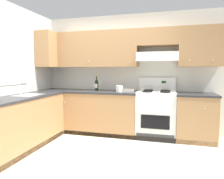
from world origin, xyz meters
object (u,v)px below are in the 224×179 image
stove (156,114)px  paper_towel_roll (119,89)px  bowl (127,91)px  wine_bottle (97,84)px

stove → paper_towel_roll: 0.89m
stove → bowl: size_ratio=3.53×
stove → paper_towel_roll: size_ratio=9.01×
bowl → paper_towel_roll: size_ratio=2.55×
bowl → paper_towel_roll: 0.17m
wine_bottle → bowl: 0.69m
bowl → paper_towel_roll: (-0.13, -0.11, 0.05)m
wine_bottle → paper_towel_roll: bearing=-15.3°
bowl → stove: bearing=-2.6°
wine_bottle → bowl: bearing=-3.7°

